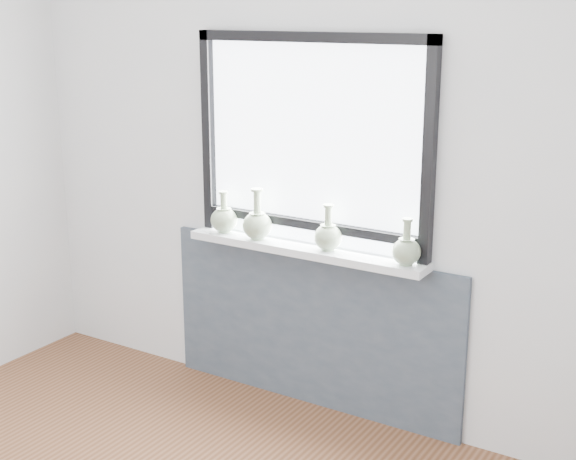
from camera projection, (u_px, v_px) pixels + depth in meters
The scene contains 8 objects.
back_wall at pixel (315, 165), 4.02m from camera, with size 3.60×0.02×2.60m, color silver.
apron_panel at pixel (311, 328), 4.23m from camera, with size 1.70×0.03×0.86m, color #46505D.
windowsill at pixel (305, 249), 4.05m from camera, with size 1.32×0.18×0.04m, color white.
window at pixel (312, 138), 3.95m from camera, with size 1.30×0.06×1.05m.
vase_a at pixel (224, 219), 4.27m from camera, with size 0.14×0.14×0.22m.
vase_b at pixel (257, 224), 4.14m from camera, with size 0.15×0.15×0.27m.
vase_c at pixel (328, 236), 3.95m from camera, with size 0.14×0.14×0.23m.
vase_d at pixel (406, 250), 3.73m from camera, with size 0.14×0.14×0.22m.
Camera 1 is at (1.97, -1.63, 2.06)m, focal length 50.00 mm.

